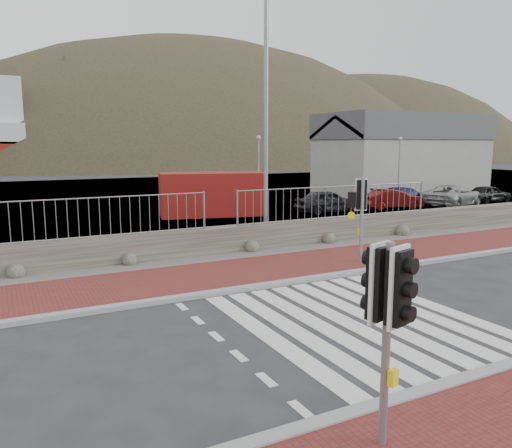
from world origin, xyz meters
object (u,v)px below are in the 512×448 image
traffic_signal_far (361,202)px  shipping_container (212,194)px  car_b (393,199)px  car_c (405,197)px  car_d (452,196)px  car_e (488,194)px  traffic_signal_near (388,303)px  streetlight (269,102)px  car_a (328,201)px

traffic_signal_far → shipping_container: bearing=-70.5°
car_b → car_c: bearing=-62.0°
car_d → car_e: (3.80, 0.46, -0.10)m
traffic_signal_near → car_d: traffic_signal_near is taller
traffic_signal_far → streetlight: (-0.89, 4.18, 3.24)m
car_b → car_a: bearing=99.2°
car_e → traffic_signal_far: bearing=116.8°
traffic_signal_near → car_e: traffic_signal_near is taller
traffic_signal_far → car_e: 20.26m
streetlight → car_c: 14.39m
car_d → car_e: size_ratio=1.44×
shipping_container → car_c: size_ratio=1.31×
car_a → car_b: bearing=-89.8°
traffic_signal_far → car_e: (17.93, 9.35, -1.37)m
streetlight → shipping_container: (0.99, 7.89, -4.05)m
car_a → car_d: size_ratio=0.77×
traffic_signal_near → car_b: traffic_signal_near is taller
car_a → car_c: size_ratio=0.89×
traffic_signal_near → streetlight: size_ratio=0.28×
car_e → shipping_container: bearing=80.6°
traffic_signal_near → car_d: 25.98m
car_d → car_e: 3.83m
traffic_signal_near → car_c: 24.76m
car_c → car_e: (6.47, -0.64, -0.04)m
car_d → streetlight: bearing=88.4°
shipping_container → car_b: shipping_container is taller
streetlight → car_c: bearing=13.4°
shipping_container → car_e: bearing=4.7°
streetlight → car_e: streetlight is taller
car_b → car_e: 7.68m
shipping_container → car_d: bearing=0.6°
streetlight → shipping_container: 8.92m
traffic_signal_near → car_c: (17.32, 17.65, -1.25)m
car_e → car_b: bearing=86.8°
streetlight → traffic_signal_far: bearing=-89.8°
car_a → car_d: bearing=-93.1°
shipping_container → traffic_signal_far: bearing=-77.1°
traffic_signal_far → car_b: 14.17m
car_a → car_e: (11.96, -0.67, -0.06)m
traffic_signal_near → shipping_container: size_ratio=0.48×
traffic_signal_near → shipping_container: (5.96, 19.73, -0.73)m
shipping_container → car_d: shipping_container is taller
shipping_container → car_c: bearing=3.0°
shipping_container → car_d: (14.03, -3.18, -0.46)m
car_a → car_b: (4.29, -0.34, -0.05)m
traffic_signal_near → car_e: 29.27m
car_c → car_e: 6.50m
car_a → car_b: car_a is taller
traffic_signal_near → traffic_signal_far: bearing=36.3°
car_a → traffic_signal_far: bearing=154.0°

